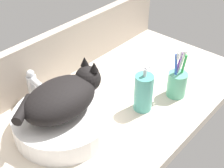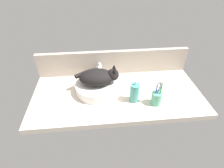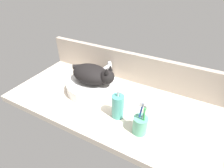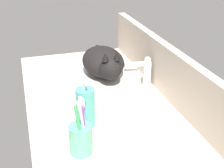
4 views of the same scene
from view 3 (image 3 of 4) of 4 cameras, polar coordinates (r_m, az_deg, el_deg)
ground_plane at (r=109.48cm, az=-0.96°, el=-6.08°), size 125.47×58.48×4.00cm
backsplash_panel at (r=122.82cm, az=5.24°, el=5.77°), size 125.47×3.60×20.78cm
sink_basin at (r=114.95cm, az=-6.60°, el=-0.57°), size 32.07×32.07×7.15cm
cat at (r=109.21cm, az=-6.31°, el=3.25°), size 32.28×17.61×14.00cm
faucet at (r=124.36cm, az=-1.14°, el=4.68°), size 4.36×11.85×13.60cm
soap_dispenser at (r=93.41cm, az=1.92°, el=-7.27°), size 6.56×6.56×17.21cm
toothbrush_cup at (r=87.75cm, az=9.22°, el=-12.82°), size 7.13×7.13×18.71cm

